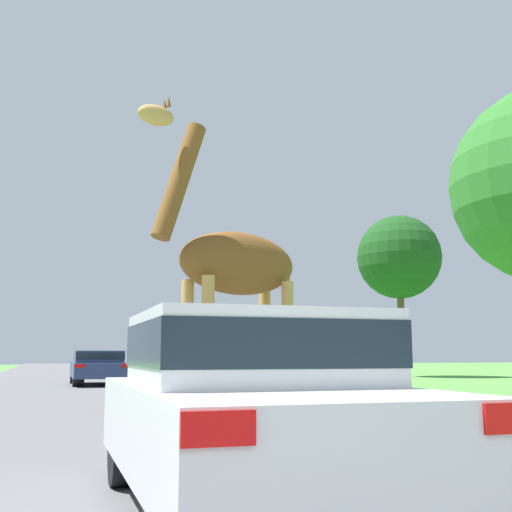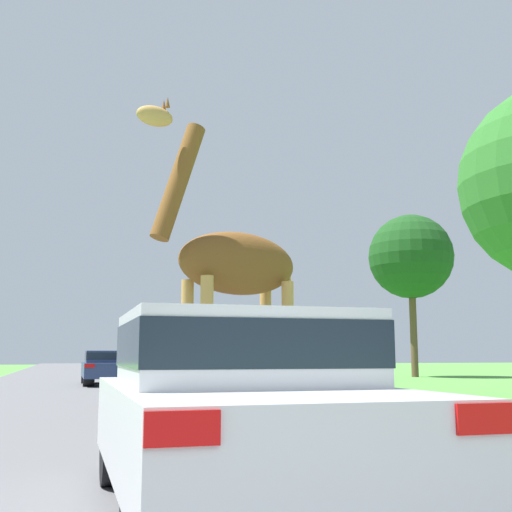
{
  "view_description": "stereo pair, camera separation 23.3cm",
  "coord_description": "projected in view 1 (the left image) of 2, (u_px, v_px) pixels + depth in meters",
  "views": [
    {
      "loc": [
        -1.09,
        -0.46,
        1.17
      ],
      "look_at": [
        1.86,
        8.79,
        2.66
      ],
      "focal_mm": 45.0,
      "sensor_mm": 36.0,
      "label": 1
    },
    {
      "loc": [
        -0.86,
        -0.53,
        1.17
      ],
      "look_at": [
        1.86,
        8.79,
        2.66
      ],
      "focal_mm": 45.0,
      "sensor_mm": 36.0,
      "label": 2
    }
  ],
  "objects": [
    {
      "name": "giraffe_near_road",
      "position": [
        232.0,
        271.0,
        9.64
      ],
      "size": [
        2.72,
        1.25,
        4.89
      ],
      "rotation": [
        0.0,
        0.0,
        1.86
      ],
      "color": "tan",
      "rests_on": "ground"
    },
    {
      "name": "tree_left_edge",
      "position": [
        399.0,
        258.0,
        34.91
      ],
      "size": [
        4.55,
        4.55,
        8.7
      ],
      "color": "brown",
      "rests_on": "ground"
    },
    {
      "name": "car_queue_left",
      "position": [
        98.0,
        366.0,
        25.12
      ],
      "size": [
        2.0,
        4.79,
        1.31
      ],
      "color": "navy",
      "rests_on": "ground"
    },
    {
      "name": "car_lead_maroon",
      "position": [
        253.0,
        404.0,
        4.99
      ],
      "size": [
        1.93,
        4.02,
        1.49
      ],
      "color": "silver",
      "rests_on": "ground"
    },
    {
      "name": "car_queue_right",
      "position": [
        186.0,
        375.0,
        14.5
      ],
      "size": [
        1.73,
        3.94,
        1.33
      ],
      "color": "maroon",
      "rests_on": "ground"
    },
    {
      "name": "road",
      "position": [
        74.0,
        381.0,
        28.83
      ],
      "size": [
        8.33,
        120.0,
        0.0
      ],
      "color": "#5B5B5E",
      "rests_on": "ground"
    }
  ]
}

